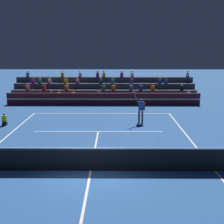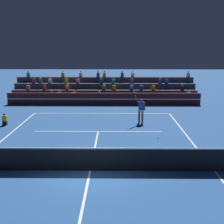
% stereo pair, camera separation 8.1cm
% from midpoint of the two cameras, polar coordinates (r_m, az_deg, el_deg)
% --- Properties ---
extents(ground_plane, '(120.00, 120.00, 0.00)m').
position_cam_midpoint_polar(ground_plane, '(14.04, -4.07, -10.65)').
color(ground_plane, '#285699').
extents(court_lines, '(11.10, 23.90, 0.01)m').
position_cam_midpoint_polar(court_lines, '(14.04, -4.07, -10.64)').
color(court_lines, white).
rests_on(court_lines, ground).
extents(tennis_net, '(12.00, 0.10, 1.10)m').
position_cam_midpoint_polar(tennis_net, '(13.84, -4.10, -8.57)').
color(tennis_net, slate).
rests_on(tennis_net, ground).
extents(sponsor_banner_wall, '(18.00, 0.26, 1.10)m').
position_cam_midpoint_polar(sponsor_banner_wall, '(29.08, -1.69, 2.42)').
color(sponsor_banner_wall, '#51191E').
rests_on(sponsor_banner_wall, ground).
extents(bleacher_stand, '(18.36, 3.80, 2.83)m').
position_cam_midpoint_polar(bleacher_stand, '(32.17, -1.49, 3.86)').
color(bleacher_stand, '#383D4C').
rests_on(bleacher_stand, ground).
extents(ball_kid_courtside, '(0.30, 0.36, 0.84)m').
position_cam_midpoint_polar(ball_kid_courtside, '(22.82, -19.17, -1.49)').
color(ball_kid_courtside, black).
rests_on(ball_kid_courtside, ground).
extents(tennis_player, '(1.06, 0.33, 2.47)m').
position_cam_midpoint_polar(tennis_player, '(22.25, 5.17, 0.53)').
color(tennis_player, brown).
rests_on(tennis_player, ground).
extents(tennis_ball, '(0.07, 0.07, 0.07)m').
position_cam_midpoint_polar(tennis_ball, '(18.79, 8.39, -4.72)').
color(tennis_ball, '#C6DB33').
rests_on(tennis_ball, ground).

